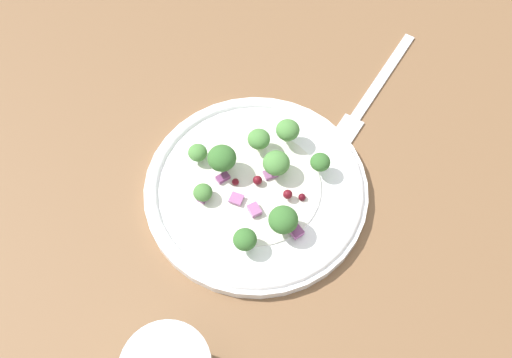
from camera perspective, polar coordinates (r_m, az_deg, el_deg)
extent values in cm
cube|color=brown|center=(57.46, 2.32, -3.47)|extent=(180.00, 180.00, 2.00)
cylinder|color=white|center=(56.86, 0.00, -1.05)|extent=(23.18, 23.18, 1.20)
torus|color=white|center=(56.34, 0.00, -0.75)|extent=(22.33, 22.33, 1.00)
cylinder|color=white|center=(56.25, 0.00, -0.71)|extent=(13.45, 13.45, 0.20)
cylinder|color=#9EC684|center=(58.26, 3.28, 4.51)|extent=(0.94, 0.94, 0.94)
ellipsoid|color=#4C843D|center=(57.34, 3.34, 5.14)|extent=(2.51, 2.51, 1.88)
cylinder|color=#8EB77A|center=(53.18, 2.81, -4.87)|extent=(1.08, 1.08, 1.08)
ellipsoid|color=#386B2D|center=(52.00, 2.87, -4.27)|extent=(2.88, 2.88, 2.16)
cylinder|color=#8EB77A|center=(56.29, -3.51, 1.48)|extent=(1.11, 1.11, 1.11)
ellipsoid|color=#386B2D|center=(55.15, -3.59, 2.20)|extent=(2.96, 2.96, 2.22)
cylinder|color=#8EB77A|center=(56.40, 2.09, 1.03)|extent=(1.04, 1.04, 1.04)
ellipsoid|color=#4C843D|center=(55.33, 2.14, 1.69)|extent=(2.78, 2.78, 2.08)
cylinder|color=#9EC684|center=(55.57, -5.50, -1.83)|extent=(0.73, 0.73, 0.73)
ellipsoid|color=#477A38|center=(54.80, -5.57, -1.40)|extent=(1.94, 1.94, 1.46)
cylinder|color=#8EB77A|center=(56.64, 6.63, 1.28)|extent=(0.78, 0.78, 0.78)
ellipsoid|color=#386B2D|center=(55.85, 6.73, 1.77)|extent=(2.08, 2.08, 1.56)
cylinder|color=#ADD18E|center=(57.74, 0.29, 3.61)|extent=(0.89, 0.89, 0.89)
ellipsoid|color=#4C843D|center=(56.84, 0.30, 4.21)|extent=(2.37, 2.37, 1.78)
cylinder|color=#8EB77A|center=(57.85, -6.03, 2.29)|extent=(0.75, 0.75, 0.75)
ellipsoid|color=#4C843D|center=(57.09, -6.12, 2.77)|extent=(2.01, 2.01, 1.51)
cylinder|color=#8EB77A|center=(52.70, -1.14, -6.77)|extent=(0.86, 0.86, 0.86)
ellipsoid|color=#386B2D|center=(51.76, -1.16, -6.33)|extent=(2.28, 2.28, 1.71)
sphere|color=maroon|center=(54.67, 3.50, -1.91)|extent=(0.96, 0.96, 0.96)
sphere|color=maroon|center=(56.05, -2.16, -0.31)|extent=(0.74, 0.74, 0.74)
sphere|color=maroon|center=(55.80, 0.16, -0.13)|extent=(0.96, 0.96, 0.96)
sphere|color=#4C0A14|center=(55.38, 4.83, -1.90)|extent=(0.77, 0.77, 0.77)
cube|color=#843D75|center=(56.43, -3.49, 0.14)|extent=(1.49, 1.07, 0.56)
cube|color=#A35B93|center=(55.06, -2.06, -2.07)|extent=(1.77, 1.77, 0.31)
cube|color=#843D75|center=(53.43, 3.91, -5.60)|extent=(1.33, 1.44, 0.60)
cube|color=#A35B93|center=(54.54, -0.32, -2.92)|extent=(1.11, 1.39, 0.55)
cube|color=#A35B93|center=(56.60, 1.51, 0.53)|extent=(1.41, 1.07, 0.40)
cube|color=#934C84|center=(55.59, -5.52, -1.92)|extent=(1.50, 1.43, 0.36)
cube|color=silver|center=(67.84, 13.22, 10.56)|extent=(13.23, 9.18, 0.50)
cube|color=silver|center=(62.15, 9.54, 5.18)|extent=(4.33, 3.97, 0.50)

